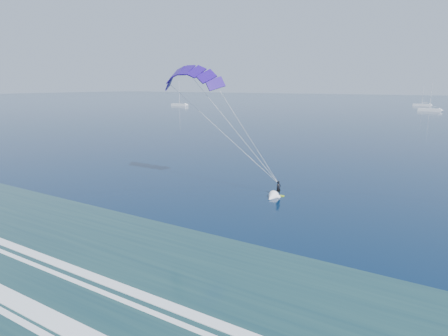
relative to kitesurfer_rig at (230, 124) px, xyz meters
name	(u,v)px	position (x,y,z in m)	size (l,w,h in m)	color
kitesurfer_rig	(230,124)	(0.00, 0.00, 0.00)	(14.46, 5.64, 14.16)	#99C817
sailboat_0	(179,105)	(-111.05, 129.38, -6.60)	(9.52, 2.40, 12.84)	silver
sailboat_1	(422,105)	(-4.72, 194.95, -6.61)	(8.52, 2.40, 11.51)	silver
sailboat_2	(429,110)	(3.08, 153.07, -6.60)	(8.67, 2.40, 12.04)	silver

